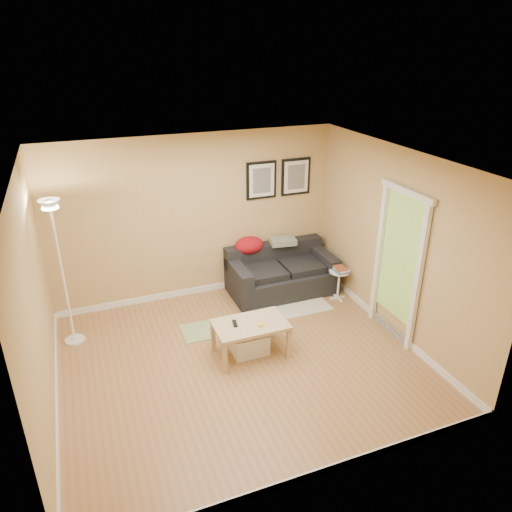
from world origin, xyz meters
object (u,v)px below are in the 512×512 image
object	(u,v)px
sofa	(282,271)
coffee_table	(250,339)
floor_lamp	(63,279)
side_table	(338,285)
storage_bin	(249,343)
book_stack	(341,269)

from	to	relation	value
sofa	coffee_table	world-z (taller)	sofa
floor_lamp	side_table	bearing A→B (deg)	-3.89
sofa	coffee_table	size ratio (longest dim) A/B	1.80
storage_bin	book_stack	world-z (taller)	book_stack
coffee_table	floor_lamp	bearing A→B (deg)	170.79
storage_bin	book_stack	xyz separation A→B (m)	(1.86, 0.84, 0.38)
coffee_table	floor_lamp	distance (m)	2.58
storage_bin	floor_lamp	bearing A→B (deg)	152.47
storage_bin	floor_lamp	distance (m)	2.58
storage_bin	side_table	world-z (taller)	side_table
coffee_table	storage_bin	world-z (taller)	coffee_table
floor_lamp	storage_bin	bearing A→B (deg)	-27.53
sofa	floor_lamp	xyz separation A→B (m)	(-3.27, -0.27, 0.60)
sofa	coffee_table	distance (m)	1.81
book_stack	side_table	bearing A→B (deg)	129.28
coffee_table	book_stack	xyz separation A→B (m)	(1.85, 0.88, 0.29)
coffee_table	storage_bin	distance (m)	0.09
side_table	book_stack	world-z (taller)	book_stack
coffee_table	floor_lamp	xyz separation A→B (m)	(-2.17, 1.17, 0.74)
book_stack	floor_lamp	world-z (taller)	floor_lamp
sofa	storage_bin	distance (m)	1.80
coffee_table	storage_bin	size ratio (longest dim) A/B	1.95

